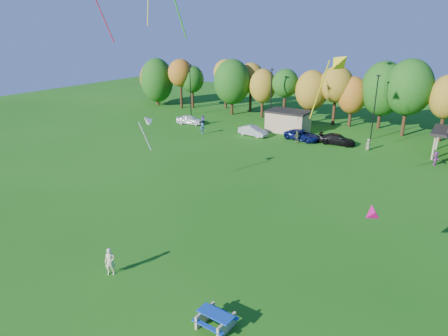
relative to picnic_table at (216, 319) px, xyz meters
The scene contains 18 objects.
ground 5.27m from the picnic_table, 137.03° to the left, with size 160.00×160.00×0.00m, color #19600F.
tree_line 49.63m from the picnic_table, 95.66° to the left, with size 93.57×10.55×11.15m.
lamp_posts 43.84m from the picnic_table, 92.42° to the left, with size 64.50×0.25×9.09m.
utility_building 43.83m from the picnic_table, 108.41° to the left, with size 6.30×4.30×3.25m.
picnic_table is the anchor object (origin of this frame).
kite_flyer 8.49m from the picnic_table, behind, with size 0.68×0.45×1.87m, color beige.
car_a 47.72m from the picnic_table, 128.29° to the left, with size 1.80×4.47×1.52m, color white.
car_b 40.25m from the picnic_table, 115.23° to the left, with size 1.57×4.51×1.49m, color #AEAEB4.
car_c 39.28m from the picnic_table, 104.80° to the left, with size 2.40×5.21×1.45m, color #0D1752.
car_d 38.82m from the picnic_table, 97.66° to the left, with size 2.00×4.91×1.43m, color black.
far_person_0 37.96m from the picnic_table, 91.38° to the left, with size 0.76×0.49×1.55m, color gray.
far_person_1 41.10m from the picnic_table, 125.86° to the left, with size 1.08×0.62×1.66m, color teal.
far_person_2 36.60m from the picnic_table, 78.70° to the left, with size 1.57×0.50×1.69m, color #973F95.
far_person_4 37.72m from the picnic_table, 105.64° to the left, with size 0.97×0.41×1.66m, color olive.
far_person_5 47.50m from the picnic_table, 125.68° to the left, with size 0.75×0.58×1.54m, color #584AA3.
kite_3 11.03m from the picnic_table, 54.95° to the left, with size 1.35×1.48×1.22m.
kite_10 21.41m from the picnic_table, 141.45° to the left, with size 1.34×2.07×3.37m.
kite_11 20.55m from the picnic_table, 87.51° to the left, with size 3.24×2.23×5.53m.
Camera 1 is at (13.48, -18.15, 15.33)m, focal length 32.00 mm.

